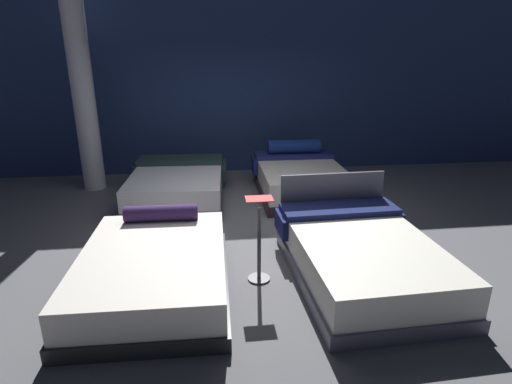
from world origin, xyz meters
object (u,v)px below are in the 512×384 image
at_px(bed_3, 300,178).
at_px(price_sign, 259,250).
at_px(bed_1, 361,255).
at_px(bed_2, 177,185).
at_px(support_pillar, 83,89).
at_px(bed_0, 155,270).

height_order(bed_3, price_sign, price_sign).
height_order(bed_1, bed_3, bed_1).
xyz_separation_m(bed_2, bed_3, (2.09, -0.01, 0.04)).
height_order(bed_3, support_pillar, support_pillar).
bearing_deg(bed_2, bed_0, -88.32).
relative_size(bed_2, support_pillar, 0.59).
xyz_separation_m(bed_0, bed_3, (2.16, 2.80, 0.05)).
bearing_deg(bed_2, price_sign, -66.61).
xyz_separation_m(bed_0, bed_2, (0.07, 2.82, 0.01)).
bearing_deg(bed_1, bed_3, 88.70).
relative_size(bed_2, price_sign, 2.21).
xyz_separation_m(bed_1, price_sign, (-1.11, 0.05, 0.11)).
xyz_separation_m(bed_2, price_sign, (1.02, -2.75, 0.12)).
height_order(bed_0, bed_3, bed_3).
bearing_deg(bed_3, support_pillar, 168.56).
distance_m(bed_1, price_sign, 1.11).
distance_m(bed_0, price_sign, 1.10).
xyz_separation_m(bed_1, bed_2, (-2.12, 2.80, -0.01)).
relative_size(bed_2, bed_3, 1.04).
bearing_deg(bed_0, price_sign, 4.94).
xyz_separation_m(bed_0, price_sign, (1.09, 0.07, 0.13)).
distance_m(bed_2, price_sign, 2.93).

